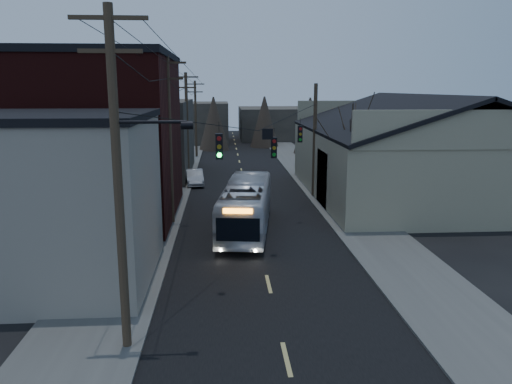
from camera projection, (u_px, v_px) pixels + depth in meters
road_surface at (245, 185)px, 42.66m from camera, size 9.00×110.00×0.02m
sidewalk_left at (168, 186)px, 42.22m from camera, size 4.00×110.00×0.12m
sidewalk_right at (320, 184)px, 43.08m from camera, size 4.00×110.00×0.12m
building_clapboard at (53, 202)px, 20.85m from camera, size 8.00×8.00×7.00m
building_brick at (93, 140)px, 31.22m from camera, size 10.00×12.00×10.00m
building_left_far at (142, 138)px, 47.18m from camera, size 9.00×14.00×7.00m
warehouse at (418, 161)px, 38.08m from camera, size 16.16×20.60×7.73m
building_far_left at (195, 122)px, 75.83m from camera, size 10.00×12.00×6.00m
building_far_right at (276, 123)px, 81.67m from camera, size 12.00×14.00×5.00m
bare_tree at (351, 159)px, 32.59m from camera, size 0.40×0.40×7.20m
utility_lines at (205, 134)px, 35.72m from camera, size 11.24×45.28×10.50m
bus at (246, 206)px, 28.97m from camera, size 3.76×10.70×2.92m
parked_car at (195, 177)px, 42.70m from camera, size 1.80×4.12×1.32m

